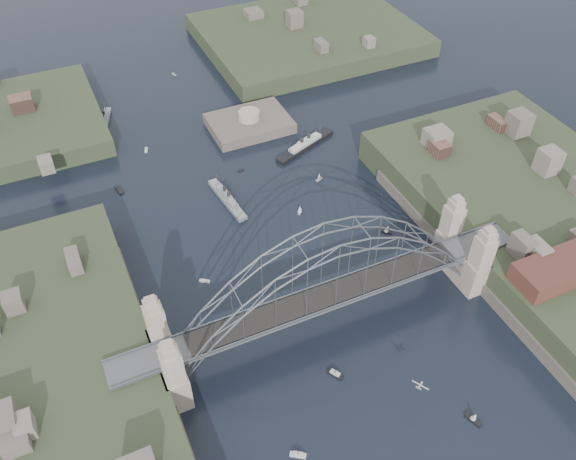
# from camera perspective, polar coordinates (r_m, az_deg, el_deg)

# --- Properties ---
(ground) EXTENTS (500.00, 500.00, 0.00)m
(ground) POSITION_cam_1_polar(r_m,az_deg,el_deg) (120.35, 3.62, -8.85)
(ground) COLOR black
(ground) RESTS_ON ground
(bridge) EXTENTS (84.00, 13.80, 24.60)m
(bridge) POSITION_cam_1_polar(r_m,az_deg,el_deg) (110.85, 3.90, -4.97)
(bridge) COLOR #555557
(bridge) RESTS_ON ground
(shore_west) EXTENTS (50.50, 90.00, 12.00)m
(shore_west) POSITION_cam_1_polar(r_m,az_deg,el_deg) (114.52, -24.02, -17.07)
(shore_west) COLOR #303A23
(shore_west) RESTS_ON ground
(shore_east) EXTENTS (50.50, 90.00, 12.00)m
(shore_east) POSITION_cam_1_polar(r_m,az_deg,el_deg) (147.26, 23.87, -0.23)
(shore_east) COLOR #303A23
(shore_east) RESTS_ON ground
(headland_ne) EXTENTS (70.00, 55.00, 9.50)m
(headland_ne) POSITION_cam_1_polar(r_m,az_deg,el_deg) (215.89, 1.95, 17.63)
(headland_ne) COLOR #303A23
(headland_ne) RESTS_ON ground
(fort_island) EXTENTS (22.00, 16.00, 9.40)m
(fort_island) POSITION_cam_1_polar(r_m,az_deg,el_deg) (171.33, -3.67, 9.60)
(fort_island) COLOR #564D44
(fort_island) RESTS_ON ground
(wharf_shed) EXTENTS (20.00, 8.00, 4.00)m
(wharf_shed) POSITION_cam_1_polar(r_m,az_deg,el_deg) (127.78, 24.72, -3.31)
(wharf_shed) COLOR #592D26
(wharf_shed) RESTS_ON shore_east
(naval_cruiser_near) EXTENTS (4.09, 16.90, 5.03)m
(naval_cruiser_near) POSITION_cam_1_polar(r_m,az_deg,el_deg) (145.83, -5.83, 2.96)
(naval_cruiser_near) COLOR gray
(naval_cruiser_near) RESTS_ON ground
(naval_cruiser_far) EXTENTS (6.40, 13.70, 4.67)m
(naval_cruiser_far) POSITION_cam_1_polar(r_m,az_deg,el_deg) (179.96, -17.07, 9.88)
(naval_cruiser_far) COLOR gray
(naval_cruiser_far) RESTS_ON ground
(ocean_liner) EXTENTS (19.56, 9.94, 4.90)m
(ocean_liner) POSITION_cam_1_polar(r_m,az_deg,el_deg) (162.69, 1.64, 8.08)
(ocean_liner) COLOR black
(ocean_liner) RESTS_ON ground
(aeroplane) EXTENTS (1.92, 2.86, 0.46)m
(aeroplane) POSITION_cam_1_polar(r_m,az_deg,el_deg) (107.10, 12.47, -14.31)
(aeroplane) COLOR silver
(small_boat_a) EXTENTS (2.25, 1.90, 0.45)m
(small_boat_a) POSITION_cam_1_polar(r_m,az_deg,el_deg) (128.24, -7.96, -4.84)
(small_boat_a) COLOR silver
(small_boat_a) RESTS_ON ground
(small_boat_b) EXTENTS (1.67, 1.95, 2.38)m
(small_boat_b) POSITION_cam_1_polar(r_m,az_deg,el_deg) (141.97, 1.13, 1.97)
(small_boat_b) COLOR silver
(small_boat_b) RESTS_ON ground
(small_boat_c) EXTENTS (2.54, 3.24, 1.43)m
(small_boat_c) POSITION_cam_1_polar(r_m,az_deg,el_deg) (113.39, 4.51, -13.51)
(small_boat_c) COLOR silver
(small_boat_c) RESTS_ON ground
(small_boat_d) EXTENTS (2.16, 1.36, 2.38)m
(small_boat_d) POSITION_cam_1_polar(r_m,az_deg,el_deg) (151.60, 2.98, 5.06)
(small_boat_d) COLOR silver
(small_boat_d) RESTS_ON ground
(small_boat_e) EXTENTS (1.75, 3.77, 0.45)m
(small_boat_e) POSITION_cam_1_polar(r_m,az_deg,el_deg) (154.47, -15.79, 3.69)
(small_boat_e) COLOR silver
(small_boat_e) RESTS_ON ground
(small_boat_f) EXTENTS (1.55, 0.61, 0.45)m
(small_boat_f) POSITION_cam_1_polar(r_m,az_deg,el_deg) (155.24, -4.53, 5.67)
(small_boat_f) COLOR silver
(small_boat_f) RESTS_ON ground
(small_boat_g) EXTENTS (1.98, 3.30, 2.38)m
(small_boat_g) POSITION_cam_1_polar(r_m,az_deg,el_deg) (112.68, 17.33, -16.74)
(small_boat_g) COLOR silver
(small_boat_g) RESTS_ON ground
(small_boat_h) EXTENTS (1.34, 2.29, 0.45)m
(small_boat_h) POSITION_cam_1_polar(r_m,az_deg,el_deg) (166.35, -13.37, 7.43)
(small_boat_h) COLOR silver
(small_boat_h) RESTS_ON ground
(small_boat_i) EXTENTS (2.28, 2.25, 2.38)m
(small_boat_i) POSITION_cam_1_polar(r_m,az_deg,el_deg) (138.82, 9.44, 0.03)
(small_boat_i) COLOR silver
(small_boat_i) RESTS_ON ground
(small_boat_j) EXTENTS (2.78, 2.28, 1.43)m
(small_boat_j) POSITION_cam_1_polar(r_m,az_deg,el_deg) (105.47, 0.96, -20.65)
(small_boat_j) COLOR silver
(small_boat_j) RESTS_ON ground
(small_boat_k) EXTENTS (1.07, 2.00, 0.45)m
(small_boat_k) POSITION_cam_1_polar(r_m,az_deg,el_deg) (199.45, -10.82, 14.35)
(small_boat_k) COLOR silver
(small_boat_k) RESTS_ON ground
(small_boat_l) EXTENTS (1.99, 2.35, 2.38)m
(small_boat_l) POSITION_cam_1_polar(r_m,az_deg,el_deg) (136.74, -18.13, -2.82)
(small_boat_l) COLOR silver
(small_boat_l) RESTS_ON ground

